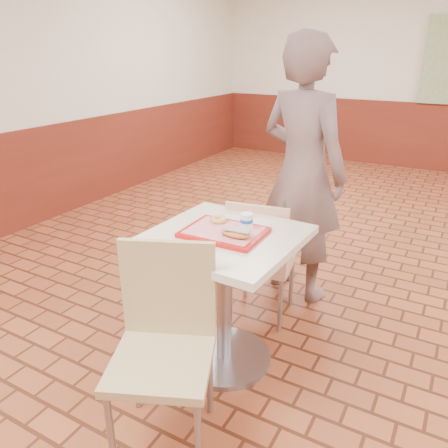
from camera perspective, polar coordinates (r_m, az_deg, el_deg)
The scene contains 9 objects.
promo_poster at distance 7.31m, azimuth 26.60°, elevation 18.59°, with size 0.50×0.03×1.20m, color gray.
main_table at distance 2.47m, azimuth 0.00°, elevation -7.10°, with size 0.78×0.78×0.82m.
chair_main_front at distance 2.07m, azimuth -7.77°, elevation -14.33°, with size 0.58×0.58×0.96m.
chair_main_back at distance 2.89m, azimuth 4.75°, elevation -4.10°, with size 0.46×0.46×0.87m.
customer at distance 3.15m, azimuth 10.19°, elevation 6.62°, with size 0.68×0.45×1.88m, color #735D59.
serving_tray at distance 2.34m, azimuth 0.00°, elevation -1.07°, with size 0.42×0.33×0.03m.
ring_donut at distance 2.44m, azimuth -0.73°, elevation 0.62°, with size 0.09×0.09×0.03m, color #DCAA50.
long_john_donut at distance 2.24m, azimuth 1.61°, elevation -1.22°, with size 0.16×0.09×0.05m.
paper_cup at distance 2.34m, azimuth 2.97°, elevation 0.40°, with size 0.07×0.07×0.09m.
Camera 1 is at (-0.07, -2.35, 1.75)m, focal length 35.00 mm.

